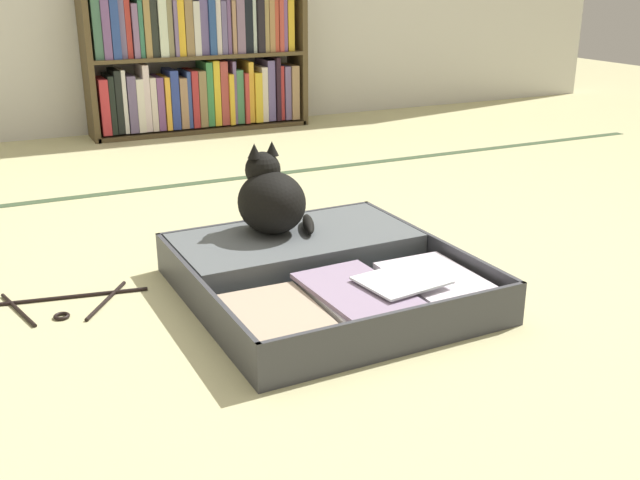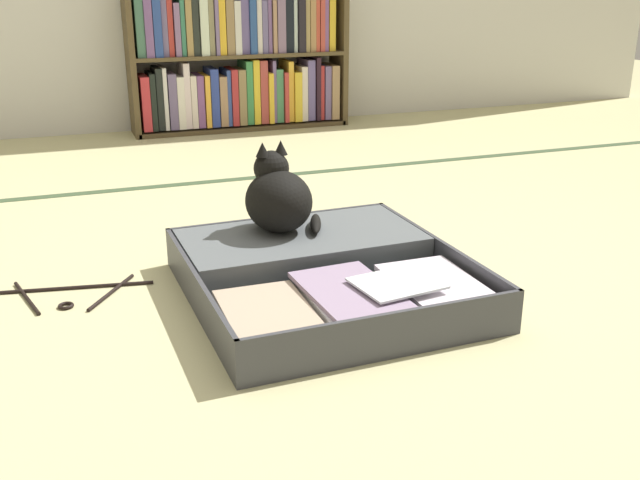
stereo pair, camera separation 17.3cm
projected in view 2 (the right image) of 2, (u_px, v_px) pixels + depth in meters
name	position (u px, v px, depth m)	size (l,w,h in m)	color
ground_plane	(316.00, 287.00, 2.06)	(10.00, 10.00, 0.00)	#C6C08B
tatami_border	(221.00, 181.00, 3.11)	(4.80, 0.05, 0.00)	#3D5134
bookshelf	(239.00, 59.00, 4.04)	(1.20, 0.23, 0.81)	brown
open_suitcase	(320.00, 273.00, 2.03)	(0.73, 0.79, 0.11)	#3C3E44
black_cat	(278.00, 198.00, 2.14)	(0.25, 0.24, 0.26)	black
clothes_hanger	(70.00, 293.00, 2.01)	(0.43, 0.26, 0.01)	black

